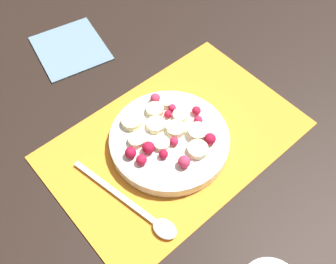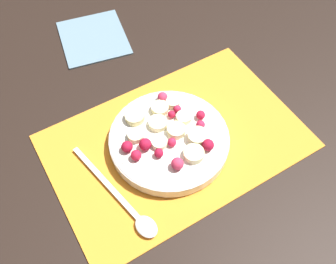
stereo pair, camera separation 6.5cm
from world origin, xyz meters
TOP-DOWN VIEW (x-y plane):
  - ground_plane at (0.00, 0.00)m, footprint 3.00×3.00m
  - placemat at (0.00, 0.00)m, footprint 0.46×0.30m
  - fruit_bowl at (-0.01, 0.00)m, footprint 0.21×0.21m
  - spoon at (-0.14, -0.08)m, footprint 0.06×0.22m
  - napkin at (-0.01, 0.33)m, footprint 0.17×0.18m

SIDE VIEW (x-z plane):
  - ground_plane at x=0.00m, z-range 0.00..0.00m
  - placemat at x=0.00m, z-range 0.00..0.01m
  - napkin at x=-0.01m, z-range 0.00..0.01m
  - spoon at x=-0.14m, z-range 0.01..0.01m
  - fruit_bowl at x=-0.01m, z-range 0.00..0.05m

